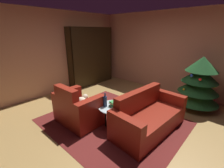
{
  "coord_description": "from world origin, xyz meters",
  "views": [
    {
      "loc": [
        1.96,
        -2.46,
        2.0
      ],
      "look_at": [
        -0.42,
        0.16,
        0.78
      ],
      "focal_mm": 24.8,
      "sensor_mm": 36.0,
      "label": 1
    }
  ],
  "objects_px": {
    "armchair_red": "(78,109)",
    "book_stack_on_table": "(114,104)",
    "coffee_table": "(114,108)",
    "bookshelf_unit": "(94,58)",
    "couch_red": "(148,117)",
    "bottle_on_table": "(105,101)",
    "decorated_tree": "(199,83)"
  },
  "relations": [
    {
      "from": "armchair_red",
      "to": "book_stack_on_table",
      "type": "height_order",
      "value": "armchair_red"
    },
    {
      "from": "couch_red",
      "to": "bookshelf_unit",
      "type": "bearing_deg",
      "value": 157.04
    },
    {
      "from": "coffee_table",
      "to": "decorated_tree",
      "type": "xyz_separation_m",
      "value": [
        1.08,
        2.13,
        0.29
      ]
    },
    {
      "from": "armchair_red",
      "to": "coffee_table",
      "type": "bearing_deg",
      "value": 33.78
    },
    {
      "from": "decorated_tree",
      "to": "book_stack_on_table",
      "type": "bearing_deg",
      "value": -116.53
    },
    {
      "from": "couch_red",
      "to": "book_stack_on_table",
      "type": "bearing_deg",
      "value": -149.01
    },
    {
      "from": "couch_red",
      "to": "bottle_on_table",
      "type": "relative_size",
      "value": 5.74
    },
    {
      "from": "bookshelf_unit",
      "to": "book_stack_on_table",
      "type": "distance_m",
      "value": 3.13
    },
    {
      "from": "couch_red",
      "to": "decorated_tree",
      "type": "bearing_deg",
      "value": 75.71
    },
    {
      "from": "decorated_tree",
      "to": "bookshelf_unit",
      "type": "bearing_deg",
      "value": -173.5
    },
    {
      "from": "bookshelf_unit",
      "to": "armchair_red",
      "type": "bearing_deg",
      "value": -49.37
    },
    {
      "from": "book_stack_on_table",
      "to": "decorated_tree",
      "type": "height_order",
      "value": "decorated_tree"
    },
    {
      "from": "book_stack_on_table",
      "to": "bottle_on_table",
      "type": "height_order",
      "value": "bottle_on_table"
    },
    {
      "from": "book_stack_on_table",
      "to": "decorated_tree",
      "type": "distance_m",
      "value": 2.39
    },
    {
      "from": "bookshelf_unit",
      "to": "armchair_red",
      "type": "relative_size",
      "value": 2.06
    },
    {
      "from": "book_stack_on_table",
      "to": "bookshelf_unit",
      "type": "bearing_deg",
      "value": 146.22
    },
    {
      "from": "book_stack_on_table",
      "to": "bottle_on_table",
      "type": "distance_m",
      "value": 0.21
    },
    {
      "from": "bookshelf_unit",
      "to": "coffee_table",
      "type": "xyz_separation_m",
      "value": [
        2.56,
        -1.72,
        -0.61
      ]
    },
    {
      "from": "armchair_red",
      "to": "bottle_on_table",
      "type": "height_order",
      "value": "armchair_red"
    },
    {
      "from": "armchair_red",
      "to": "book_stack_on_table",
      "type": "xyz_separation_m",
      "value": [
        0.7,
        0.46,
        0.19
      ]
    },
    {
      "from": "bottle_on_table",
      "to": "bookshelf_unit",
      "type": "bearing_deg",
      "value": 142.66
    },
    {
      "from": "couch_red",
      "to": "decorated_tree",
      "type": "relative_size",
      "value": 1.26
    },
    {
      "from": "decorated_tree",
      "to": "couch_red",
      "type": "bearing_deg",
      "value": -104.29
    },
    {
      "from": "book_stack_on_table",
      "to": "couch_red",
      "type": "bearing_deg",
      "value": 30.99
    },
    {
      "from": "book_stack_on_table",
      "to": "decorated_tree",
      "type": "xyz_separation_m",
      "value": [
        1.07,
        2.13,
        0.19
      ]
    },
    {
      "from": "bottle_on_table",
      "to": "armchair_red",
      "type": "bearing_deg",
      "value": -148.51
    },
    {
      "from": "coffee_table",
      "to": "bottle_on_table",
      "type": "xyz_separation_m",
      "value": [
        -0.14,
        -0.12,
        0.17
      ]
    },
    {
      "from": "armchair_red",
      "to": "couch_red",
      "type": "height_order",
      "value": "armchair_red"
    },
    {
      "from": "bottle_on_table",
      "to": "decorated_tree",
      "type": "height_order",
      "value": "decorated_tree"
    },
    {
      "from": "coffee_table",
      "to": "bookshelf_unit",
      "type": "bearing_deg",
      "value": 146.08
    },
    {
      "from": "coffee_table",
      "to": "couch_red",
      "type": "bearing_deg",
      "value": 30.3
    },
    {
      "from": "bookshelf_unit",
      "to": "bottle_on_table",
      "type": "relative_size",
      "value": 6.93
    }
  ]
}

